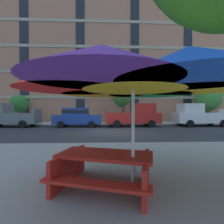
{
  "coord_description": "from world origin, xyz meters",
  "views": [
    {
      "loc": [
        -0.33,
        -11.92,
        1.62
      ],
      "look_at": [
        0.31,
        3.2,
        1.4
      ],
      "focal_mm": 26.32,
      "sensor_mm": 36.0,
      "label": 1
    }
  ],
  "objects_px": {
    "pickup_red": "(135,116)",
    "pickup_white": "(199,116)",
    "street_tree_middle": "(122,97)",
    "street_tree_right": "(208,97)",
    "pickup_gray": "(8,116)",
    "street_tree_left": "(19,104)",
    "sedan_blue": "(77,117)",
    "patio_umbrella": "(133,78)",
    "picnic_table": "(105,168)"
  },
  "relations": [
    {
      "from": "pickup_red",
      "to": "pickup_white",
      "type": "height_order",
      "value": "same"
    },
    {
      "from": "pickup_white",
      "to": "street_tree_middle",
      "type": "height_order",
      "value": "street_tree_middle"
    },
    {
      "from": "street_tree_right",
      "to": "pickup_gray",
      "type": "bearing_deg",
      "value": -171.8
    },
    {
      "from": "pickup_red",
      "to": "street_tree_left",
      "type": "relative_size",
      "value": 1.54
    },
    {
      "from": "sedan_blue",
      "to": "pickup_red",
      "type": "bearing_deg",
      "value": 0.0
    },
    {
      "from": "pickup_red",
      "to": "patio_umbrella",
      "type": "relative_size",
      "value": 1.26
    },
    {
      "from": "patio_umbrella",
      "to": "street_tree_middle",
      "type": "bearing_deg",
      "value": 84.8
    },
    {
      "from": "pickup_white",
      "to": "picnic_table",
      "type": "distance_m",
      "value": 15.43
    },
    {
      "from": "picnic_table",
      "to": "pickup_white",
      "type": "bearing_deg",
      "value": 53.76
    },
    {
      "from": "pickup_white",
      "to": "picnic_table",
      "type": "xyz_separation_m",
      "value": [
        -9.12,
        -12.44,
        -0.54
      ]
    },
    {
      "from": "street_tree_left",
      "to": "street_tree_right",
      "type": "bearing_deg",
      "value": -0.96
    },
    {
      "from": "pickup_red",
      "to": "street_tree_right",
      "type": "relative_size",
      "value": 1.07
    },
    {
      "from": "pickup_red",
      "to": "street_tree_right",
      "type": "distance_m",
      "value": 9.8
    },
    {
      "from": "pickup_red",
      "to": "sedan_blue",
      "type": "bearing_deg",
      "value": -180.0
    },
    {
      "from": "picnic_table",
      "to": "street_tree_right",
      "type": "bearing_deg",
      "value": 52.29
    },
    {
      "from": "sedan_blue",
      "to": "pickup_white",
      "type": "relative_size",
      "value": 0.86
    },
    {
      "from": "sedan_blue",
      "to": "pickup_white",
      "type": "xyz_separation_m",
      "value": [
        11.76,
        0.0,
        0.08
      ]
    },
    {
      "from": "pickup_white",
      "to": "picnic_table",
      "type": "bearing_deg",
      "value": -126.24
    },
    {
      "from": "sedan_blue",
      "to": "pickup_red",
      "type": "relative_size",
      "value": 0.86
    },
    {
      "from": "pickup_white",
      "to": "street_tree_left",
      "type": "height_order",
      "value": "street_tree_left"
    },
    {
      "from": "street_tree_left",
      "to": "picnic_table",
      "type": "height_order",
      "value": "street_tree_left"
    },
    {
      "from": "pickup_gray",
      "to": "pickup_red",
      "type": "xyz_separation_m",
      "value": [
        11.92,
        0.0,
        0.0
      ]
    },
    {
      "from": "pickup_red",
      "to": "street_tree_middle",
      "type": "height_order",
      "value": "street_tree_middle"
    },
    {
      "from": "pickup_gray",
      "to": "street_tree_middle",
      "type": "xyz_separation_m",
      "value": [
        11.0,
        3.25,
        2.03
      ]
    },
    {
      "from": "sedan_blue",
      "to": "picnic_table",
      "type": "relative_size",
      "value": 2.04
    },
    {
      "from": "pickup_white",
      "to": "pickup_gray",
      "type": "bearing_deg",
      "value": 180.0
    },
    {
      "from": "sedan_blue",
      "to": "street_tree_middle",
      "type": "distance_m",
      "value": 6.01
    },
    {
      "from": "patio_umbrella",
      "to": "pickup_gray",
      "type": "bearing_deg",
      "value": 126.95
    },
    {
      "from": "pickup_red",
      "to": "street_tree_right",
      "type": "bearing_deg",
      "value": 18.41
    },
    {
      "from": "street_tree_middle",
      "to": "street_tree_left",
      "type": "bearing_deg",
      "value": 179.34
    },
    {
      "from": "street_tree_right",
      "to": "street_tree_left",
      "type": "bearing_deg",
      "value": 179.04
    },
    {
      "from": "street_tree_middle",
      "to": "patio_umbrella",
      "type": "distance_m",
      "value": 16.04
    },
    {
      "from": "street_tree_left",
      "to": "picnic_table",
      "type": "bearing_deg",
      "value": -58.46
    },
    {
      "from": "pickup_gray",
      "to": "street_tree_middle",
      "type": "distance_m",
      "value": 11.65
    },
    {
      "from": "pickup_red",
      "to": "picnic_table",
      "type": "height_order",
      "value": "pickup_red"
    },
    {
      "from": "sedan_blue",
      "to": "street_tree_right",
      "type": "bearing_deg",
      "value": 11.71
    },
    {
      "from": "patio_umbrella",
      "to": "picnic_table",
      "type": "height_order",
      "value": "patio_umbrella"
    },
    {
      "from": "sedan_blue",
      "to": "street_tree_right",
      "type": "height_order",
      "value": "street_tree_right"
    },
    {
      "from": "pickup_white",
      "to": "patio_umbrella",
      "type": "height_order",
      "value": "patio_umbrella"
    },
    {
      "from": "pickup_gray",
      "to": "patio_umbrella",
      "type": "height_order",
      "value": "patio_umbrella"
    },
    {
      "from": "street_tree_left",
      "to": "picnic_table",
      "type": "xyz_separation_m",
      "value": [
        9.71,
        -15.83,
        -1.8
      ]
    },
    {
      "from": "pickup_gray",
      "to": "sedan_blue",
      "type": "bearing_deg",
      "value": -0.0
    },
    {
      "from": "street_tree_middle",
      "to": "sedan_blue",
      "type": "bearing_deg",
      "value": -144.69
    },
    {
      "from": "street_tree_middle",
      "to": "street_tree_right",
      "type": "bearing_deg",
      "value": -1.3
    },
    {
      "from": "street_tree_middle",
      "to": "patio_umbrella",
      "type": "relative_size",
      "value": 1.08
    },
    {
      "from": "pickup_gray",
      "to": "sedan_blue",
      "type": "xyz_separation_m",
      "value": [
        6.41,
        -0.0,
        -0.08
      ]
    },
    {
      "from": "street_tree_left",
      "to": "street_tree_right",
      "type": "xyz_separation_m",
      "value": [
        21.67,
        -0.36,
        0.8
      ]
    },
    {
      "from": "street_tree_right",
      "to": "picnic_table",
      "type": "bearing_deg",
      "value": -127.71
    },
    {
      "from": "street_tree_left",
      "to": "patio_umbrella",
      "type": "xyz_separation_m",
      "value": [
        10.21,
        -16.09,
        -0.1
      ]
    },
    {
      "from": "street_tree_left",
      "to": "street_tree_middle",
      "type": "distance_m",
      "value": 11.69
    }
  ]
}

